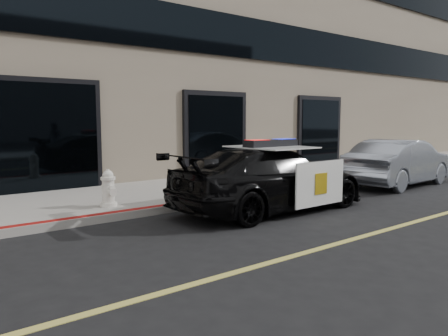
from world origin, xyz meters
TOP-DOWN VIEW (x-y plane):
  - ground at (0.00, 0.00)m, footprint 120.00×120.00m
  - sidewalk_n at (0.00, 5.25)m, footprint 60.00×3.50m
  - police_car at (2.49, 2.40)m, footprint 2.07×4.52m
  - silver_sedan at (7.74, 2.56)m, footprint 1.88×4.16m
  - fire_hydrant at (-0.28, 4.17)m, footprint 0.34×0.47m

SIDE VIEW (x-z plane):
  - ground at x=0.00m, z-range 0.00..0.00m
  - sidewalk_n at x=0.00m, z-range 0.00..0.15m
  - fire_hydrant at x=-0.28m, z-range 0.13..0.87m
  - silver_sedan at x=7.74m, z-range 0.00..1.32m
  - police_car at x=2.49m, z-range -0.08..1.40m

